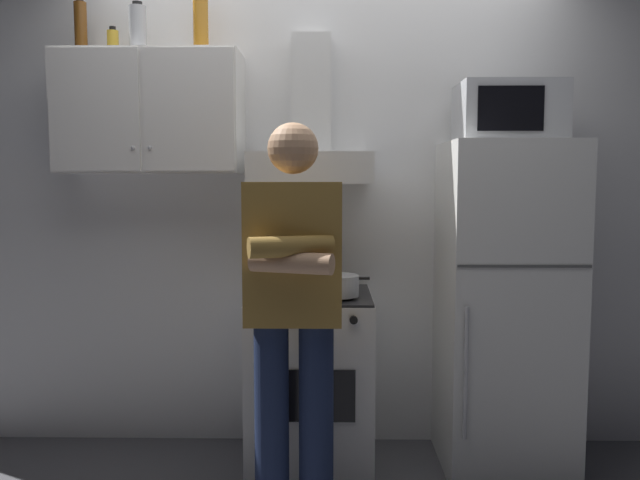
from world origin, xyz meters
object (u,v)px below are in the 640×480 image
object	(u,v)px
upper_cabinet	(151,113)
stove_oven	(311,379)
person_standing	(293,311)
bottle_liquor_amber	(201,23)
refrigerator	(504,307)
range_hood	(311,144)
cooking_pot	(337,285)
bottle_beer_brown	(81,27)
bottle_spice_jar	(113,42)
microwave	(509,113)
bottle_canister_steel	(138,28)

from	to	relation	value
upper_cabinet	stove_oven	distance (m)	1.55
person_standing	bottle_liquor_amber	bearing A→B (deg)	123.49
stove_oven	refrigerator	size ratio (longest dim) A/B	0.55
range_hood	cooking_pot	size ratio (longest dim) A/B	2.47
stove_oven	refrigerator	xyz separation A→B (m)	(0.95, 0.00, 0.37)
refrigerator	person_standing	size ratio (longest dim) A/B	0.98
bottle_beer_brown	refrigerator	bearing A→B (deg)	-4.37
refrigerator	bottle_spice_jar	size ratio (longest dim) A/B	12.00
stove_oven	microwave	xyz separation A→B (m)	(0.95, 0.02, 1.31)
bottle_liquor_amber	stove_oven	bearing A→B (deg)	-15.04
bottle_beer_brown	bottle_spice_jar	size ratio (longest dim) A/B	2.03
upper_cabinet	bottle_canister_steel	bearing A→B (deg)	-149.98
microwave	person_standing	world-z (taller)	microwave
stove_oven	bottle_canister_steel	world-z (taller)	bottle_canister_steel
microwave	bottle_spice_jar	distance (m)	1.99
range_hood	bottle_spice_jar	bearing A→B (deg)	177.62
bottle_liquor_amber	refrigerator	bearing A→B (deg)	-5.59
refrigerator	bottle_liquor_amber	world-z (taller)	bottle_liquor_amber
cooking_pot	refrigerator	bearing A→B (deg)	8.32
upper_cabinet	microwave	world-z (taller)	upper_cabinet
person_standing	bottle_canister_steel	size ratio (longest dim) A/B	7.00
stove_oven	microwave	distance (m)	1.62
cooking_pot	bottle_liquor_amber	xyz separation A→B (m)	(-0.68, 0.27, 1.27)
bottle_canister_steel	bottle_spice_jar	size ratio (longest dim) A/B	1.76
range_hood	bottle_beer_brown	xyz separation A→B (m)	(-1.15, 0.03, 0.58)
bottle_canister_steel	refrigerator	bearing A→B (deg)	-3.09
person_standing	stove_oven	bearing A→B (deg)	85.28
upper_cabinet	refrigerator	world-z (taller)	upper_cabinet
bottle_canister_steel	bottle_liquor_amber	size ratio (longest dim) A/B	0.77
stove_oven	bottle_spice_jar	xyz separation A→B (m)	(-1.00, 0.17, 1.68)
stove_oven	bottle_beer_brown	world-z (taller)	bottle_beer_brown
person_standing	cooking_pot	distance (m)	0.52
range_hood	bottle_beer_brown	world-z (taller)	bottle_beer_brown
refrigerator	person_standing	world-z (taller)	person_standing
bottle_spice_jar	stove_oven	bearing A→B (deg)	-9.58
bottle_beer_brown	upper_cabinet	bearing A→B (deg)	-5.86
upper_cabinet	person_standing	size ratio (longest dim) A/B	0.55
microwave	cooking_pot	world-z (taller)	microwave
refrigerator	bottle_liquor_amber	size ratio (longest dim) A/B	5.25
stove_oven	cooking_pot	xyz separation A→B (m)	(0.13, -0.12, 0.49)
upper_cabinet	bottle_canister_steel	world-z (taller)	bottle_canister_steel
refrigerator	bottle_beer_brown	xyz separation A→B (m)	(-2.10, 0.16, 1.38)
cooking_pot	bottle_canister_steel	xyz separation A→B (m)	(-0.98, 0.22, 1.24)
stove_oven	refrigerator	bearing A→B (deg)	0.04
stove_oven	bottle_liquor_amber	size ratio (longest dim) A/B	2.87
range_hood	microwave	size ratio (longest dim) A/B	1.56
range_hood	person_standing	bearing A→B (deg)	-93.91
range_hood	upper_cabinet	bearing A→B (deg)	-179.91
person_standing	microwave	bearing A→B (deg)	32.00
stove_oven	bottle_spice_jar	world-z (taller)	bottle_spice_jar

